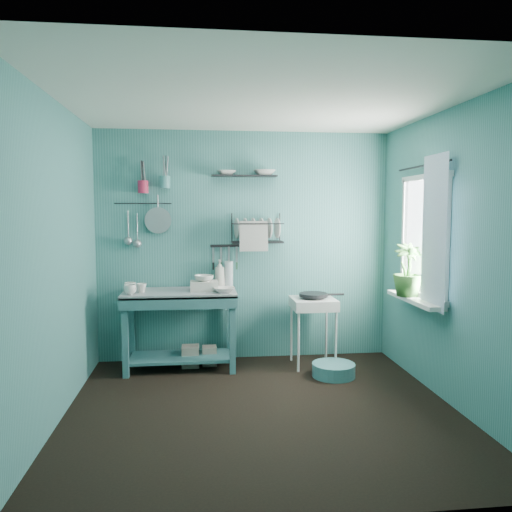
{
  "coord_description": "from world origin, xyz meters",
  "views": [
    {
      "loc": [
        -0.51,
        -3.96,
        1.64
      ],
      "look_at": [
        0.05,
        0.85,
        1.2
      ],
      "focal_mm": 35.0,
      "sensor_mm": 36.0,
      "label": 1
    }
  ],
  "objects": [
    {
      "name": "hook_rail",
      "position": [
        -1.09,
        1.47,
        1.72
      ],
      "size": [
        0.6,
        0.01,
        0.01
      ],
      "primitive_type": "cylinder",
      "rotation": [
        0.0,
        1.57,
        0.0
      ],
      "color": "black",
      "rests_on": "wall_back"
    },
    {
      "name": "water_bottle",
      "position": [
        -0.18,
        1.4,
        0.96
      ],
      "size": [
        0.09,
        0.09,
        0.28
      ],
      "primitive_type": "cylinder",
      "color": "#B3C2C7",
      "rests_on": "work_counter"
    },
    {
      "name": "counter_bowl",
      "position": [
        -0.25,
        1.03,
        0.84
      ],
      "size": [
        0.22,
        0.22,
        0.05
      ],
      "primitive_type": "imported",
      "color": "silver",
      "rests_on": "work_counter"
    },
    {
      "name": "windowsill",
      "position": [
        1.5,
        0.45,
        0.81
      ],
      "size": [
        0.16,
        0.95,
        0.04
      ],
      "primitive_type": "cube",
      "color": "silver",
      "rests_on": "wall_right"
    },
    {
      "name": "frying_pan",
      "position": [
        0.69,
        1.12,
        0.76
      ],
      "size": [
        0.3,
        0.3,
        0.03
      ],
      "primitive_type": "cylinder",
      "color": "black",
      "rests_on": "hotplate_stand"
    },
    {
      "name": "shelf_bowl_right",
      "position": [
        0.21,
        1.4,
        2.05
      ],
      "size": [
        0.23,
        0.23,
        0.06
      ],
      "primitive_type": "imported",
      "rotation": [
        0.0,
        0.0,
        -0.0
      ],
      "color": "silver",
      "rests_on": "upper_shelf"
    },
    {
      "name": "utensil_cup_teal",
      "position": [
        -0.85,
        1.42,
        1.94
      ],
      "size": [
        0.11,
        0.11,
        0.13
      ],
      "primitive_type": "cylinder",
      "color": "teal",
      "rests_on": "wall_back"
    },
    {
      "name": "upper_shelf",
      "position": [
        -0.01,
        1.4,
        2.01
      ],
      "size": [
        0.7,
        0.19,
        0.01
      ],
      "primitive_type": "cube",
      "rotation": [
        0.0,
        0.0,
        -0.01
      ],
      "color": "black",
      "rests_on": "wall_back"
    },
    {
      "name": "floor",
      "position": [
        0.0,
        0.0,
        0.0
      ],
      "size": [
        3.2,
        3.2,
        0.0
      ],
      "primitive_type": "plane",
      "color": "black",
      "rests_on": "ground"
    },
    {
      "name": "mug_left",
      "position": [
        -1.18,
        1.02,
        0.87
      ],
      "size": [
        0.12,
        0.12,
        0.1
      ],
      "primitive_type": "imported",
      "color": "silver",
      "rests_on": "work_counter"
    },
    {
      "name": "floor_basin",
      "position": [
        0.81,
        0.74,
        0.07
      ],
      "size": [
        0.42,
        0.42,
        0.13
      ],
      "primitive_type": "cylinder",
      "color": "teal",
      "rests_on": "floor"
    },
    {
      "name": "storage_tin_small",
      "position": [
        -0.4,
        1.26,
        0.1
      ],
      "size": [
        0.15,
        0.15,
        0.2
      ],
      "primitive_type": "cube",
      "color": "gray",
      "rests_on": "floor"
    },
    {
      "name": "hotplate_stand",
      "position": [
        0.69,
        1.12,
        0.36
      ],
      "size": [
        0.51,
        0.51,
        0.72
      ],
      "primitive_type": "cube",
      "rotation": [
        0.0,
        0.0,
        0.15
      ],
      "color": "silver",
      "rests_on": "floor"
    },
    {
      "name": "knife_strip",
      "position": [
        -0.22,
        1.47,
        1.26
      ],
      "size": [
        0.32,
        0.06,
        0.03
      ],
      "primitive_type": "cube",
      "rotation": [
        0.0,
        0.0,
        0.14
      ],
      "color": "black",
      "rests_on": "wall_back"
    },
    {
      "name": "curtain_rod",
      "position": [
        1.54,
        0.45,
        2.05
      ],
      "size": [
        0.02,
        1.05,
        0.02
      ],
      "primitive_type": "cylinder",
      "rotation": [
        1.57,
        0.0,
        0.0
      ],
      "color": "black",
      "rests_on": "wall_right"
    },
    {
      "name": "tub_bowl",
      "position": [
        -0.45,
        1.16,
        0.95
      ],
      "size": [
        0.2,
        0.19,
        0.06
      ],
      "primitive_type": "imported",
      "color": "silver",
      "rests_on": "wash_tub"
    },
    {
      "name": "ladle_inner",
      "position": [
        -1.15,
        1.46,
        1.46
      ],
      "size": [
        0.01,
        0.01,
        0.3
      ],
      "primitive_type": "cylinder",
      "color": "#999BA0",
      "rests_on": "wall_back"
    },
    {
      "name": "ceiling",
      "position": [
        0.0,
        0.0,
        2.5
      ],
      "size": [
        3.2,
        3.2,
        0.0
      ],
      "primitive_type": "plane",
      "rotation": [
        3.14,
        0.0,
        0.0
      ],
      "color": "silver",
      "rests_on": "ground"
    },
    {
      "name": "potted_plant",
      "position": [
        1.47,
        0.54,
        1.08
      ],
      "size": [
        0.28,
        0.28,
        0.5
      ],
      "primitive_type": "imported",
      "rotation": [
        0.0,
        0.0,
        0.0
      ],
      "color": "#366E2C",
      "rests_on": "windowsill"
    },
    {
      "name": "wash_tub",
      "position": [
        -0.45,
        1.16,
        0.87
      ],
      "size": [
        0.28,
        0.22,
        0.1
      ],
      "primitive_type": "cube",
      "color": "#BBB6AB",
      "rests_on": "work_counter"
    },
    {
      "name": "ladle_outer",
      "position": [
        -1.25,
        1.46,
        1.49
      ],
      "size": [
        0.01,
        0.01,
        0.3
      ],
      "primitive_type": "cylinder",
      "color": "#999BA0",
      "rests_on": "wall_back"
    },
    {
      "name": "colander",
      "position": [
        -0.93,
        1.45,
        1.54
      ],
      "size": [
        0.28,
        0.03,
        0.28
      ],
      "primitive_type": "cylinder",
      "rotation": [
        1.54,
        0.0,
        0.0
      ],
      "color": "#999BA0",
      "rests_on": "wall_back"
    },
    {
      "name": "window_glass",
      "position": [
        1.59,
        0.45,
        1.4
      ],
      "size": [
        0.0,
        1.1,
        1.1
      ],
      "primitive_type": "plane",
      "rotation": [
        1.57,
        0.0,
        1.57
      ],
      "color": "white",
      "rests_on": "wall_right"
    },
    {
      "name": "work_counter",
      "position": [
        -0.7,
        1.18,
        0.41
      ],
      "size": [
        1.23,
        0.75,
        0.82
      ],
      "primitive_type": "cube",
      "rotation": [
        0.0,
        0.0,
        -0.16
      ],
      "color": "#326669",
      "rests_on": "floor"
    },
    {
      "name": "curtain",
      "position": [
        1.52,
        0.15,
        1.45
      ],
      "size": [
        0.0,
        1.35,
        1.35
      ],
      "primitive_type": "plane",
      "rotation": [
        1.57,
        0.0,
        1.57
      ],
      "color": "white",
      "rests_on": "wall_right"
    },
    {
      "name": "wall_back",
      "position": [
        0.0,
        1.5,
        1.25
      ],
      "size": [
        3.2,
        0.0,
        3.2
      ],
      "primitive_type": "plane",
      "rotation": [
        1.57,
        0.0,
        0.0
      ],
      "color": "#397572",
      "rests_on": "ground"
    },
    {
      "name": "shelf_bowl_left",
      "position": [
        -0.2,
        1.4,
        2.01
      ],
      "size": [
        0.22,
        0.22,
        0.05
      ],
      "primitive_type": "imported",
      "rotation": [
        0.0,
        0.0,
        0.14
      ],
      "color": "silver",
      "rests_on": "upper_shelf"
    },
    {
      "name": "soap_bottle",
      "position": [
        -0.28,
        1.38,
        0.97
      ],
      "size": [
        0.11,
        0.12,
        0.3
      ],
      "primitive_type": "imported",
      "color": "#BBB6AB",
      "rests_on": "work_counter"
    },
    {
      "name": "wall_front",
      "position": [
        0.0,
        -1.5,
        1.25
      ],
      "size": [
        3.2,
        0.0,
        3.2
      ],
      "primitive_type": "plane",
      "rotation": [
        -1.57,
        0.0,
        0.0
      ],
      "color": "#397572",
      "rests_on": "ground"
    },
    {
      "name": "mug_right",
      "position": [
        -1.2,
        1.18,
        0.87
      ],
      "size": [
        0.17,
        0.17,
        0.1
      ],
      "primitive_type": "imported",
      "rotation": [
        0.0,
        0.0,
        1.05
      ],
      "color": "silver",
      "rests_on": "work_counter"
    },
    {
      "name": "mug_mid",
      "position": [
        -1.08,
        1.12,
        0.86
      ],
      "size": [
        0.14,
        0.14,
        0.09
      ],
      "primitive_type": "imported",
      "rotation": [
        0.0,
        0.0,
        0.52
      ],
      "color": "silver",
      "rests_on": "work_counter"
    },
    {
      "name": "storage_tin_large",
      "position": [
        -0.6,
        1.23,
        0.11
      ],
      "size": [
        0.18,
        0.18,
        0.22
      ],
      "primitive_type": "cube",
      "color": "gray",
      "rests_on": "floor"
    },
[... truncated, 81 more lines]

